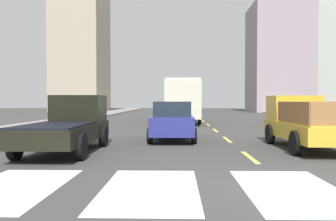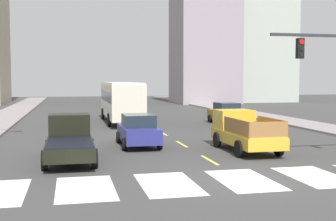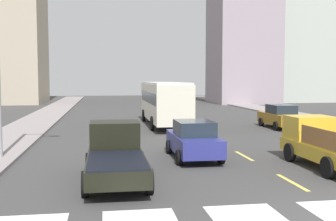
{
  "view_description": "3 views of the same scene",
  "coord_description": "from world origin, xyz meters",
  "px_view_note": "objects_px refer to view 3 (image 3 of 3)",
  "views": [
    {
      "loc": [
        -2.24,
        -6.93,
        1.74
      ],
      "look_at": [
        -2.68,
        9.13,
        1.31
      ],
      "focal_mm": 37.66,
      "sensor_mm": 36.0,
      "label": 1
    },
    {
      "loc": [
        -6.01,
        -14.6,
        3.57
      ],
      "look_at": [
        0.07,
        12.84,
        1.6
      ],
      "focal_mm": 47.51,
      "sensor_mm": 36.0,
      "label": 2
    },
    {
      "loc": [
        -6.44,
        -9.37,
        3.59
      ],
      "look_at": [
        -2.63,
        15.2,
        1.69
      ],
      "focal_mm": 44.45,
      "sensor_mm": 36.0,
      "label": 3
    }
  ],
  "objects_px": {
    "pickup_stakebed": "(325,144)",
    "streetlight_left": "(1,47)",
    "pickup_dark": "(116,154)",
    "sedan_near_left": "(280,116)",
    "sedan_mid": "(194,140)",
    "city_bus": "(164,100)"
  },
  "relations": [
    {
      "from": "pickup_stakebed",
      "to": "streetlight_left",
      "type": "relative_size",
      "value": 0.58
    },
    {
      "from": "pickup_dark",
      "to": "sedan_near_left",
      "type": "xyz_separation_m",
      "value": [
        12.27,
        13.73,
        -0.06
      ]
    },
    {
      "from": "pickup_dark",
      "to": "sedan_near_left",
      "type": "bearing_deg",
      "value": 50.01
    },
    {
      "from": "streetlight_left",
      "to": "sedan_mid",
      "type": "bearing_deg",
      "value": -6.77
    },
    {
      "from": "city_bus",
      "to": "sedan_near_left",
      "type": "bearing_deg",
      "value": -18.45
    },
    {
      "from": "pickup_stakebed",
      "to": "sedan_near_left",
      "type": "bearing_deg",
      "value": 76.07
    },
    {
      "from": "pickup_stakebed",
      "to": "streetlight_left",
      "type": "xyz_separation_m",
      "value": [
        -13.34,
        3.41,
        4.03
      ]
    },
    {
      "from": "pickup_dark",
      "to": "streetlight_left",
      "type": "bearing_deg",
      "value": 139.21
    },
    {
      "from": "pickup_dark",
      "to": "city_bus",
      "type": "xyz_separation_m",
      "value": [
        4.16,
        16.69,
        1.03
      ]
    },
    {
      "from": "city_bus",
      "to": "sedan_near_left",
      "type": "distance_m",
      "value": 8.71
    },
    {
      "from": "sedan_near_left",
      "to": "streetlight_left",
      "type": "bearing_deg",
      "value": -151.12
    },
    {
      "from": "sedan_mid",
      "to": "city_bus",
      "type": "bearing_deg",
      "value": 85.97
    },
    {
      "from": "streetlight_left",
      "to": "pickup_dark",
      "type": "bearing_deg",
      "value": -42.6
    },
    {
      "from": "city_bus",
      "to": "streetlight_left",
      "type": "distance_m",
      "value": 15.5
    },
    {
      "from": "pickup_stakebed",
      "to": "city_bus",
      "type": "height_order",
      "value": "city_bus"
    },
    {
      "from": "pickup_stakebed",
      "to": "pickup_dark",
      "type": "height_order",
      "value": "same"
    },
    {
      "from": "sedan_mid",
      "to": "streetlight_left",
      "type": "height_order",
      "value": "streetlight_left"
    },
    {
      "from": "pickup_stakebed",
      "to": "sedan_mid",
      "type": "height_order",
      "value": "pickup_stakebed"
    },
    {
      "from": "city_bus",
      "to": "streetlight_left",
      "type": "relative_size",
      "value": 1.2
    },
    {
      "from": "sedan_mid",
      "to": "sedan_near_left",
      "type": "height_order",
      "value": "same"
    },
    {
      "from": "pickup_dark",
      "to": "sedan_mid",
      "type": "bearing_deg",
      "value": 45.47
    },
    {
      "from": "sedan_near_left",
      "to": "pickup_dark",
      "type": "bearing_deg",
      "value": -131.56
    }
  ]
}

